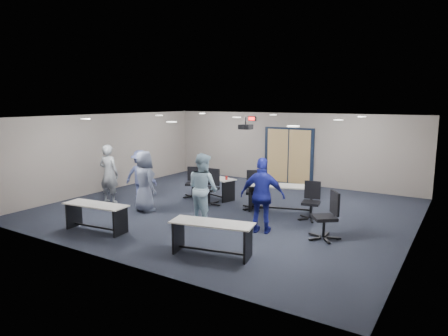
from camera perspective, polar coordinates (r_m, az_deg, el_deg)
The scene contains 24 objects.
floor at distance 11.82m, azimuth 0.55°, elevation -5.89°, with size 10.00×10.00×0.00m, color black.
back_wall at distance 15.51m, azimuth 9.28°, elevation 2.79°, with size 10.00×0.04×2.70m, color gray.
front_wall at distance 8.11m, azimuth -16.32°, elevation -3.65°, with size 10.00×0.04×2.70m, color gray.
left_wall at distance 14.75m, azimuth -16.26°, elevation 2.18°, with size 0.04×9.00×2.70m, color gray.
right_wall at distance 9.93m, azimuth 26.01°, elevation -1.87°, with size 0.04×9.00×2.70m, color gray.
ceiling at distance 11.40m, azimuth 0.57°, elevation 7.31°, with size 10.00×9.00×0.04m, color white.
double_door at distance 15.52m, azimuth 9.20°, elevation 1.67°, with size 2.00×0.07×2.20m.
exit_sign at distance 16.06m, azimuth 4.00°, elevation 7.06°, with size 0.32×0.07×0.18m.
ceiling_projector at distance 11.69m, azimuth 3.11°, elevation 5.90°, with size 0.35×0.32×0.37m.
ceiling_can_lights at distance 11.61m, azimuth 1.22°, elevation 7.20°, with size 6.24×5.74×0.02m, color white, non-canonical shape.
table_front_left at distance 10.28m, azimuth -17.80°, elevation -6.08°, with size 1.71×0.75×0.67m.
table_front_right at distance 8.30m, azimuth -1.72°, elevation -9.22°, with size 1.81×0.94×0.70m.
table_back_left at distance 13.11m, azimuth -1.65°, elevation -2.17°, with size 1.81×1.01×0.95m.
table_back_right at distance 11.53m, azimuth 8.14°, elevation -3.64°, with size 2.03×1.17×0.78m.
chair_back_a at distance 13.15m, azimuth -4.49°, elevation -2.09°, with size 0.63×0.63×0.99m, color black, non-canonical shape.
chair_back_b at distance 12.14m, azimuth -2.15°, elevation -2.79°, with size 0.69×0.69×1.11m, color black, non-canonical shape.
chair_back_c at distance 11.72m, azimuth 4.38°, elevation -3.21°, with size 0.71×0.71×1.13m, color black, non-canonical shape.
chair_back_d at distance 10.89m, azimuth 12.31°, elevation -4.68°, with size 0.64×0.64×1.02m, color black, non-canonical shape.
chair_loose_right at distance 9.46m, azimuth 14.13°, elevation -6.62°, with size 0.71×0.71×1.12m, color black, non-canonical shape.
person_gray at distance 12.89m, azimuth -16.12°, elevation -0.79°, with size 0.67×0.44×1.83m, color gray.
person_plaid at distance 11.64m, azimuth -11.29°, elevation -1.90°, with size 0.85×0.56×1.75m, color slate.
person_lightblue at distance 10.37m, azimuth -3.01°, elevation -2.89°, with size 0.89×0.69×1.83m, color #A6C8DB.
person_navy at distance 9.60m, azimuth 5.52°, elevation -3.94°, with size 1.07×0.45×1.83m, color navy.
person_back at distance 12.94m, azimuth -11.82°, elevation -1.06°, with size 1.04×0.60×1.62m, color #495283.
Camera 1 is at (5.95, -9.71, 3.15)m, focal length 32.00 mm.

